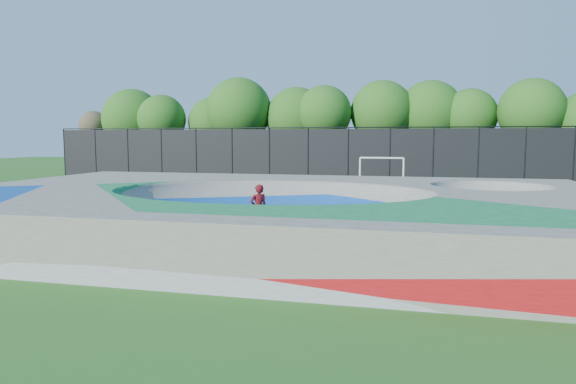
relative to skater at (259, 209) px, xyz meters
name	(u,v)px	position (x,y,z in m)	size (l,w,h in m)	color
ground	(271,233)	(0.41, 0.03, -0.83)	(120.00, 120.00, 0.00)	#225818
skate_deck	(270,211)	(0.41, 0.03, -0.08)	(22.00, 14.00, 1.50)	gray
skater	(259,209)	(0.00, 0.00, 0.00)	(0.61, 0.40, 1.66)	#B30E18
skateboard	(259,232)	(0.00, 0.00, -0.81)	(0.78, 0.22, 0.05)	black
soccer_goal	(382,166)	(3.01, 18.11, 0.53)	(2.99, 0.12, 1.97)	white
fence	(348,154)	(0.41, 21.03, 1.27)	(48.09, 0.09, 4.04)	black
treeline	(363,115)	(0.99, 25.94, 4.26)	(51.96, 7.38, 8.34)	#423521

